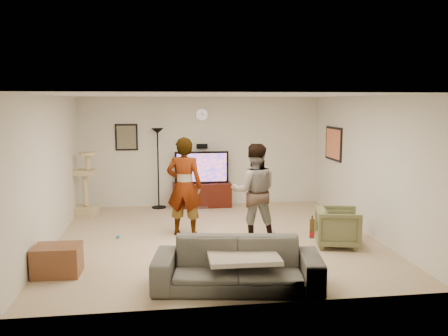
{
  "coord_description": "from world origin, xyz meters",
  "views": [
    {
      "loc": [
        -0.95,
        -7.91,
        2.39
      ],
      "look_at": [
        0.17,
        0.2,
        1.22
      ],
      "focal_mm": 37.29,
      "sensor_mm": 36.0,
      "label": 1
    }
  ],
  "objects": [
    {
      "name": "tv_screen",
      "position": [
        -0.03,
        2.46,
        0.91
      ],
      "size": [
        1.12,
        0.01,
        0.64
      ],
      "primitive_type": "cube",
      "color": "#CF6539",
      "rests_on": "tv"
    },
    {
      "name": "beer_bottle",
      "position": [
        0.99,
        -2.24,
        0.75
      ],
      "size": [
        0.06,
        0.06,
        0.25
      ],
      "primitive_type": "cylinder",
      "color": "#4F3310",
      "rests_on": "sofa"
    },
    {
      "name": "wall_right",
      "position": [
        2.75,
        0.0,
        1.25
      ],
      "size": [
        0.04,
        5.5,
        2.5
      ],
      "primitive_type": "cube",
      "color": "silver",
      "rests_on": "floor"
    },
    {
      "name": "wall_left",
      "position": [
        -2.75,
        0.0,
        1.25
      ],
      "size": [
        0.04,
        5.5,
        2.5
      ],
      "primitive_type": "cube",
      "color": "silver",
      "rests_on": "floor"
    },
    {
      "name": "person_right",
      "position": [
        0.66,
        -0.1,
        0.84
      ],
      "size": [
        0.88,
        0.72,
        1.68
      ],
      "primitive_type": "imported",
      "rotation": [
        0.0,
        0.0,
        3.03
      ],
      "color": "#344C8F",
      "rests_on": "floor"
    },
    {
      "name": "tv_stand",
      "position": [
        -0.03,
        2.5,
        0.28
      ],
      "size": [
        1.33,
        0.45,
        0.55
      ],
      "primitive_type": "cube",
      "color": "#340E08",
      "rests_on": "floor"
    },
    {
      "name": "armchair",
      "position": [
        1.95,
        -0.72,
        0.32
      ],
      "size": [
        0.85,
        0.84,
        0.64
      ],
      "primitive_type": "imported",
      "rotation": [
        0.0,
        0.0,
        1.33
      ],
      "color": "brown",
      "rests_on": "floor"
    },
    {
      "name": "floor_lamp",
      "position": [
        -1.01,
        2.53,
        0.9
      ],
      "size": [
        0.32,
        0.32,
        1.8
      ],
      "primitive_type": "cylinder",
      "color": "black",
      "rests_on": "floor"
    },
    {
      "name": "wall_front",
      "position": [
        0.0,
        -2.75,
        1.25
      ],
      "size": [
        5.5,
        0.04,
        2.5
      ],
      "primitive_type": "cube",
      "color": "silver",
      "rests_on": "floor"
    },
    {
      "name": "picture_right",
      "position": [
        2.73,
        1.6,
        1.5
      ],
      "size": [
        0.03,
        0.78,
        0.62
      ],
      "primitive_type": "cube",
      "color": "#DC734B",
      "rests_on": "wall_right"
    },
    {
      "name": "throw_blanket",
      "position": [
        0.08,
        -2.24,
        0.42
      ],
      "size": [
        0.91,
        0.72,
        0.06
      ],
      "primitive_type": "cube",
      "rotation": [
        0.0,
        0.0,
        -0.02
      ],
      "color": "tan",
      "rests_on": "sofa"
    },
    {
      "name": "person_left",
      "position": [
        -0.54,
        0.29,
        0.89
      ],
      "size": [
        0.74,
        0.58,
        1.78
      ],
      "primitive_type": "imported",
      "rotation": [
        0.0,
        0.0,
        2.87
      ],
      "color": "#BDBDBD",
      "rests_on": "floor"
    },
    {
      "name": "wall_speaker",
      "position": [
        0.0,
        2.69,
        1.38
      ],
      "size": [
        0.25,
        0.1,
        0.1
      ],
      "primitive_type": "cube",
      "color": "black",
      "rests_on": "wall_back"
    },
    {
      "name": "cat_tree",
      "position": [
        -2.53,
        2.0,
        0.68
      ],
      "size": [
        0.53,
        0.53,
        1.37
      ],
      "primitive_type": "cube",
      "rotation": [
        0.0,
        0.0,
        -0.23
      ],
      "color": "tan",
      "rests_on": "floor"
    },
    {
      "name": "wall_clock",
      "position": [
        0.0,
        2.72,
        2.1
      ],
      "size": [
        0.26,
        0.04,
        0.26
      ],
      "primitive_type": "cylinder",
      "rotation": [
        1.57,
        0.0,
        0.0
      ],
      "color": "silver",
      "rests_on": "wall_back"
    },
    {
      "name": "console_box",
      "position": [
        -0.13,
        2.11,
        0.04
      ],
      "size": [
        0.4,
        0.3,
        0.07
      ],
      "primitive_type": "cube",
      "color": "silver",
      "rests_on": "floor"
    },
    {
      "name": "wall_back",
      "position": [
        0.0,
        2.75,
        1.25
      ],
      "size": [
        5.5,
        0.04,
        2.5
      ],
      "primitive_type": "cube",
      "color": "silver",
      "rests_on": "floor"
    },
    {
      "name": "tv",
      "position": [
        -0.03,
        2.5,
        0.91
      ],
      "size": [
        1.22,
        0.08,
        0.72
      ],
      "primitive_type": "cube",
      "color": "black",
      "rests_on": "tv_stand"
    },
    {
      "name": "ceiling",
      "position": [
        0.0,
        0.0,
        2.51
      ],
      "size": [
        5.5,
        5.5,
        0.02
      ],
      "primitive_type": "cube",
      "color": "silver",
      "rests_on": "wall_back"
    },
    {
      "name": "floor",
      "position": [
        0.0,
        0.0,
        -0.01
      ],
      "size": [
        5.5,
        5.5,
        0.02
      ],
      "primitive_type": "cube",
      "color": "tan",
      "rests_on": "ground"
    },
    {
      "name": "toy_ball",
      "position": [
        -1.73,
        0.22,
        0.03
      ],
      "size": [
        0.06,
        0.06,
        0.06
      ],
      "primitive_type": "sphere",
      "color": "teal",
      "rests_on": "floor"
    },
    {
      "name": "side_table",
      "position": [
        -2.4,
        -1.44,
        0.21
      ],
      "size": [
        0.64,
        0.49,
        0.42
      ],
      "primitive_type": "cube",
      "rotation": [
        0.0,
        0.0,
        -0.03
      ],
      "color": "brown",
      "rests_on": "floor"
    },
    {
      "name": "picture_back",
      "position": [
        -1.7,
        2.73,
        1.6
      ],
      "size": [
        0.42,
        0.03,
        0.52
      ],
      "primitive_type": "cube",
      "color": "#5F5A46",
      "rests_on": "wall_back"
    },
    {
      "name": "sofa",
      "position": [
        0.0,
        -2.24,
        0.31
      ],
      "size": [
        2.25,
        1.16,
        0.63
      ],
      "primitive_type": "imported",
      "rotation": [
        0.0,
        0.0,
        -0.15
      ],
      "color": "#47453E",
      "rests_on": "floor"
    }
  ]
}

